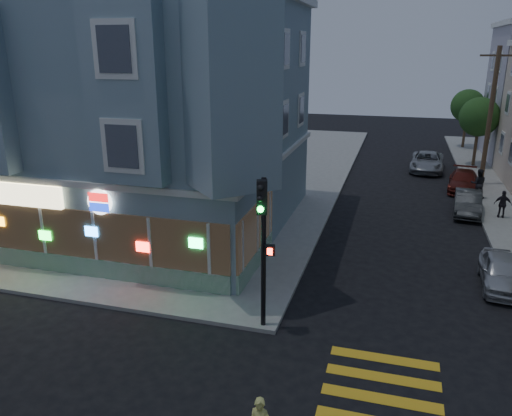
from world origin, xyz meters
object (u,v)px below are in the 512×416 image
at_px(street_tree_far, 468,106).
at_px(pedestrian_b, 503,204).
at_px(pedestrian_a, 478,184).
at_px(parked_car_a, 502,272).
at_px(parked_car_c, 463,181).
at_px(parked_car_d, 427,162).
at_px(parked_car_b, 468,203).
at_px(street_tree_near, 479,117).
at_px(utility_pole, 490,115).
at_px(traffic_signal, 263,230).

distance_m(street_tree_far, pedestrian_b, 21.59).
bearing_deg(pedestrian_a, parked_car_a, 87.53).
bearing_deg(street_tree_far, pedestrian_b, -90.25).
distance_m(parked_car_a, parked_car_c, 14.57).
distance_m(street_tree_far, parked_car_d, 11.45).
bearing_deg(parked_car_c, pedestrian_a, -67.07).
distance_m(pedestrian_a, parked_car_b, 3.24).
distance_m(pedestrian_b, parked_car_a, 8.89).
xyz_separation_m(street_tree_far, parked_car_a, (-1.51, -30.15, -3.29)).
xyz_separation_m(street_tree_near, pedestrian_a, (-0.90, -9.69, -2.87)).
height_order(pedestrian_a, parked_car_b, pedestrian_a).
height_order(pedestrian_a, parked_car_a, pedestrian_a).
xyz_separation_m(utility_pole, parked_car_b, (-1.58, -6.78, -4.14)).
bearing_deg(traffic_signal, parked_car_b, 46.51).
bearing_deg(parked_car_b, parked_car_a, -83.16).
relative_size(street_tree_far, parked_car_b, 1.32).
bearing_deg(street_tree_near, parked_car_a, -93.91).
relative_size(pedestrian_b, parked_car_d, 0.29).
bearing_deg(street_tree_far, street_tree_near, -90.00).
bearing_deg(pedestrian_a, parked_car_d, -69.38).
distance_m(utility_pole, pedestrian_b, 8.34).
relative_size(parked_car_c, traffic_signal, 0.88).
bearing_deg(street_tree_near, pedestrian_a, -95.31).
bearing_deg(parked_car_a, pedestrian_b, 83.12).
bearing_deg(parked_car_b, pedestrian_b, -14.24).
bearing_deg(parked_car_d, parked_car_c, -64.22).
height_order(street_tree_far, pedestrian_b, street_tree_far).
bearing_deg(parked_car_d, traffic_signal, -99.62).
relative_size(utility_pole, traffic_signal, 1.77).
bearing_deg(pedestrian_b, parked_car_b, -13.79).
xyz_separation_m(utility_pole, parked_car_c, (-1.30, -1.58, -4.15)).
bearing_deg(utility_pole, parked_car_d, 133.21).
xyz_separation_m(pedestrian_a, parked_car_b, (-0.88, -3.09, -0.40)).
relative_size(pedestrian_b, parked_car_c, 0.34).
bearing_deg(parked_car_d, street_tree_near, 37.27).
bearing_deg(utility_pole, parked_car_c, -129.43).
bearing_deg(street_tree_near, pedestrian_b, -90.40).
distance_m(utility_pole, pedestrian_a, 5.30).
bearing_deg(pedestrian_a, utility_pole, -100.38).
distance_m(pedestrian_b, parked_car_d, 11.54).
xyz_separation_m(pedestrian_a, parked_car_d, (-2.70, 7.31, -0.35)).
bearing_deg(parked_car_a, parked_car_b, 93.96).
relative_size(utility_pole, parked_car_d, 1.75).
height_order(pedestrian_b, parked_car_c, pedestrian_b).
xyz_separation_m(street_tree_far, parked_car_b, (-1.78, -20.78, -3.28)).
xyz_separation_m(street_tree_near, traffic_signal, (-9.67, -27.83, -0.35)).
bearing_deg(street_tree_far, utility_pole, -90.82).
relative_size(pedestrian_b, parked_car_b, 0.38).
bearing_deg(pedestrian_a, parked_car_c, -73.78).
xyz_separation_m(utility_pole, pedestrian_b, (0.11, -7.38, -3.89)).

